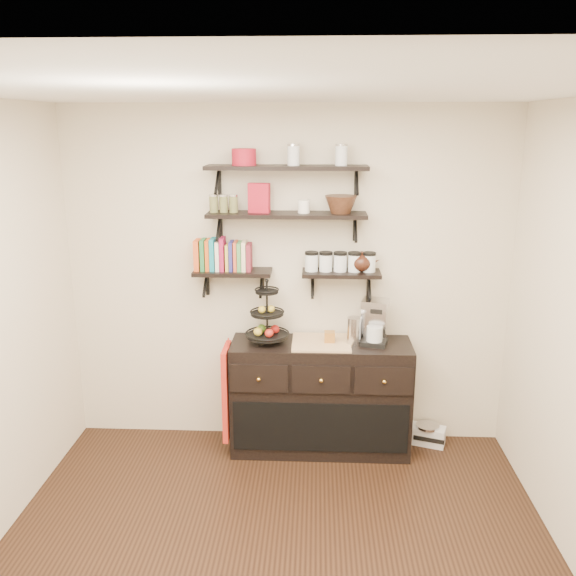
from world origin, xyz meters
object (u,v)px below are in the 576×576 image
Objects in this scene: coffee_maker at (374,322)px; sideboard at (320,396)px; fruit_stand at (268,322)px; radio at (427,434)px.

sideboard is at bearing -162.07° from coffee_maker.
coffee_maker is (0.41, 0.02, 0.62)m from sideboard.
fruit_stand is 1.63m from radio.
coffee_maker reaches higher than sideboard.
sideboard is 3.91× the size of coffee_maker.
coffee_maker reaches higher than radio.
radio is at bearing 23.85° from coffee_maker.
radio is (0.47, 0.08, -0.99)m from coffee_maker.
fruit_stand is at bearing -157.45° from radio.
fruit_stand reaches higher than sideboard.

